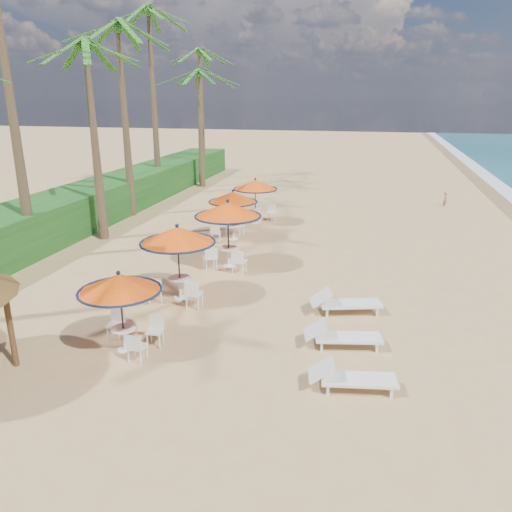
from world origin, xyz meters
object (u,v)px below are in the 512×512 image
at_px(station_1, 177,243).
at_px(station_4, 256,189).
at_px(lounger_near, 350,377).
at_px(lounger_far, 343,302).
at_px(station_3, 232,203).
at_px(station_2, 227,216).
at_px(lounger_mid, 340,335).
at_px(station_0, 122,293).

distance_m(station_1, station_4, 10.20).
bearing_deg(station_1, lounger_near, -35.42).
bearing_deg(lounger_far, station_3, 111.42).
bearing_deg(station_3, lounger_far, -52.08).
xyz_separation_m(station_2, station_3, (-0.89, 3.75, -0.32)).
height_order(lounger_mid, lounger_far, lounger_far).
relative_size(station_0, station_3, 0.95).
bearing_deg(station_1, station_4, 89.41).
xyz_separation_m(station_1, station_3, (-0.26, 7.09, -0.22)).
distance_m(station_3, lounger_mid, 10.72).
bearing_deg(lounger_near, station_1, 135.14).
height_order(station_0, station_1, station_1).
bearing_deg(station_3, lounger_near, -62.15).
height_order(station_3, lounger_near, station_3).
relative_size(station_0, lounger_far, 0.97).
relative_size(station_4, lounger_far, 1.04).
distance_m(station_0, station_3, 10.53).
xyz_separation_m(station_3, lounger_mid, (5.49, -9.11, -1.34)).
bearing_deg(station_0, station_1, 88.60).
xyz_separation_m(station_1, lounger_near, (5.59, -3.97, -1.57)).
height_order(station_2, station_3, station_2).
bearing_deg(lounger_near, lounger_far, 86.41).
relative_size(station_1, lounger_near, 1.23).
distance_m(station_4, lounger_near, 15.26).
bearing_deg(station_2, lounger_mid, -49.38).
bearing_deg(station_3, lounger_mid, -58.92).
height_order(station_1, lounger_near, station_1).
bearing_deg(station_2, station_4, 94.44).
distance_m(station_3, lounger_far, 8.92).
height_order(lounger_near, lounger_far, lounger_far).
relative_size(station_1, station_2, 0.95).
bearing_deg(lounger_far, station_1, 164.90).
height_order(station_1, station_3, station_1).
bearing_deg(station_4, station_3, -96.62).
xyz_separation_m(station_2, station_4, (-0.53, 6.86, -0.23)).
bearing_deg(station_1, lounger_mid, -21.14).
xyz_separation_m(station_3, station_4, (0.36, 3.11, 0.09)).
bearing_deg(lounger_mid, station_3, 109.50).
distance_m(station_4, lounger_far, 11.36).
bearing_deg(station_1, station_0, -91.40).
xyz_separation_m(lounger_near, lounger_far, (-0.42, 4.10, 0.03)).
height_order(station_2, lounger_near, station_2).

